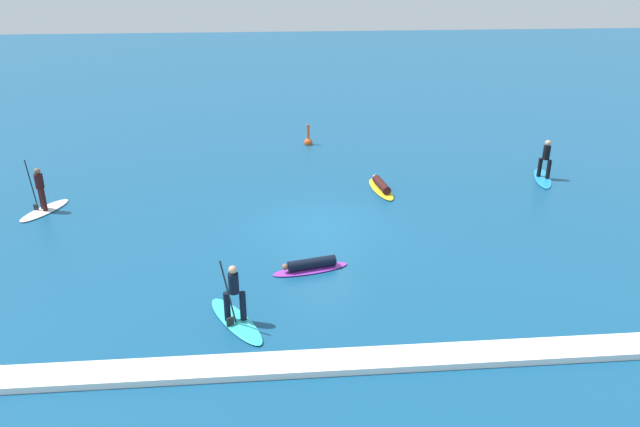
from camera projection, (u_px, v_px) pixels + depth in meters
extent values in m
plane|color=navy|center=(320.00, 226.00, 22.72)|extent=(120.00, 120.00, 0.00)
ellipsoid|color=#33C6CC|center=(236.00, 321.00, 16.79)|extent=(1.97, 2.77, 0.09)
cylinder|color=black|center=(227.00, 306.00, 16.60)|extent=(0.24, 0.24, 0.85)
cylinder|color=black|center=(243.00, 306.00, 16.62)|extent=(0.24, 0.24, 0.85)
cylinder|color=black|center=(234.00, 283.00, 16.32)|extent=(0.39, 0.39, 0.59)
sphere|color=tan|center=(233.00, 270.00, 16.15)|extent=(0.31, 0.31, 0.23)
cylinder|color=black|center=(228.00, 292.00, 16.13)|extent=(0.35, 0.22, 2.01)
cube|color=black|center=(230.00, 323.00, 16.51)|extent=(0.20, 0.15, 0.32)
ellipsoid|color=#1E8CD1|center=(543.00, 178.00, 27.39)|extent=(1.46, 2.84, 0.08)
cylinder|color=black|center=(540.00, 167.00, 27.33)|extent=(0.23, 0.23, 0.85)
cylinder|color=black|center=(549.00, 169.00, 27.07)|extent=(0.23, 0.23, 0.85)
cylinder|color=black|center=(547.00, 153.00, 26.91)|extent=(0.39, 0.39, 0.63)
sphere|color=tan|center=(548.00, 143.00, 26.73)|extent=(0.32, 0.32, 0.26)
ellipsoid|color=white|center=(45.00, 210.00, 23.98)|extent=(1.76, 2.56, 0.08)
cylinder|color=#381414|center=(41.00, 198.00, 23.88)|extent=(0.24, 0.24, 0.92)
cylinder|color=#381414|center=(44.00, 200.00, 23.68)|extent=(0.24, 0.24, 0.92)
cylinder|color=#381414|center=(39.00, 181.00, 23.49)|extent=(0.44, 0.44, 0.56)
sphere|color=brown|center=(37.00, 171.00, 23.33)|extent=(0.33, 0.33, 0.24)
cylinder|color=black|center=(32.00, 185.00, 23.51)|extent=(0.24, 0.15, 2.06)
cube|color=black|center=(36.00, 208.00, 23.89)|extent=(0.21, 0.14, 0.32)
ellipsoid|color=yellow|center=(381.00, 189.00, 26.07)|extent=(1.05, 2.73, 0.10)
cylinder|color=#381414|center=(382.00, 185.00, 25.94)|extent=(0.55, 1.58, 0.35)
sphere|color=beige|center=(375.00, 177.00, 26.73)|extent=(0.26, 0.26, 0.24)
ellipsoid|color=purple|center=(311.00, 269.00, 19.54)|extent=(2.59, 1.20, 0.07)
cylinder|color=black|center=(312.00, 263.00, 19.47)|extent=(1.60, 0.69, 0.34)
sphere|color=brown|center=(285.00, 267.00, 19.20)|extent=(0.25, 0.25, 0.21)
sphere|color=#E55119|center=(308.00, 142.00, 32.23)|extent=(0.45, 0.45, 0.45)
cylinder|color=#E55119|center=(308.00, 135.00, 32.06)|extent=(0.14, 0.14, 1.09)
cube|color=white|center=(349.00, 361.00, 15.06)|extent=(23.89, 0.90, 0.18)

